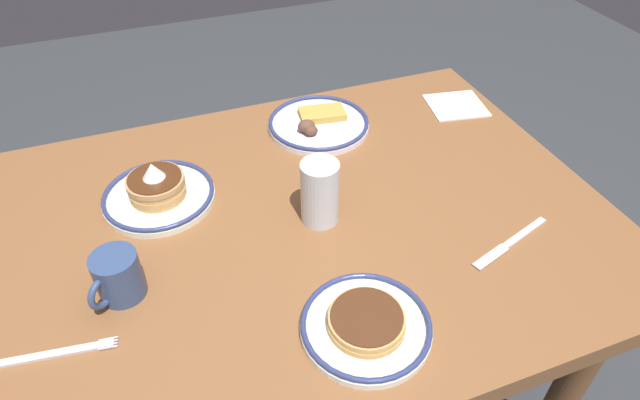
{
  "coord_description": "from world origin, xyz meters",
  "views": [
    {
      "loc": [
        0.26,
        0.81,
        1.54
      ],
      "look_at": [
        -0.05,
        -0.01,
        0.78
      ],
      "focal_mm": 30.25,
      "sensor_mm": 36.0,
      "label": 1
    }
  ],
  "objects_px": {
    "coffee_mug": "(117,276)",
    "butter_knife": "(511,242)",
    "plate_far_companion": "(366,325)",
    "drinking_glass": "(320,195)",
    "fork_near": "(60,353)",
    "plate_center_pancakes": "(318,123)",
    "paper_napkin": "(456,105)",
    "plate_near_main": "(158,192)"
  },
  "relations": [
    {
      "from": "fork_near",
      "to": "butter_knife",
      "type": "bearing_deg",
      "value": 176.92
    },
    {
      "from": "plate_far_companion",
      "to": "coffee_mug",
      "type": "distance_m",
      "value": 0.45
    },
    {
      "from": "plate_far_companion",
      "to": "drinking_glass",
      "type": "height_order",
      "value": "drinking_glass"
    },
    {
      "from": "plate_far_companion",
      "to": "paper_napkin",
      "type": "height_order",
      "value": "plate_far_companion"
    },
    {
      "from": "plate_center_pancakes",
      "to": "paper_napkin",
      "type": "bearing_deg",
      "value": 175.4
    },
    {
      "from": "drinking_glass",
      "to": "fork_near",
      "type": "xyz_separation_m",
      "value": [
        0.52,
        0.16,
        -0.06
      ]
    },
    {
      "from": "plate_center_pancakes",
      "to": "plate_far_companion",
      "type": "bearing_deg",
      "value": 76.95
    },
    {
      "from": "drinking_glass",
      "to": "butter_knife",
      "type": "bearing_deg",
      "value": 148.5
    },
    {
      "from": "plate_far_companion",
      "to": "plate_center_pancakes",
      "type": "bearing_deg",
      "value": -103.05
    },
    {
      "from": "drinking_glass",
      "to": "butter_knife",
      "type": "xyz_separation_m",
      "value": [
        -0.34,
        0.21,
        -0.06
      ]
    },
    {
      "from": "drinking_glass",
      "to": "paper_napkin",
      "type": "bearing_deg",
      "value": -150.06
    },
    {
      "from": "coffee_mug",
      "to": "drinking_glass",
      "type": "distance_m",
      "value": 0.42
    },
    {
      "from": "plate_far_companion",
      "to": "fork_near",
      "type": "height_order",
      "value": "plate_far_companion"
    },
    {
      "from": "drinking_glass",
      "to": "paper_napkin",
      "type": "relative_size",
      "value": 0.95
    },
    {
      "from": "drinking_glass",
      "to": "paper_napkin",
      "type": "xyz_separation_m",
      "value": [
        -0.52,
        -0.3,
        -0.06
      ]
    },
    {
      "from": "coffee_mug",
      "to": "butter_knife",
      "type": "xyz_separation_m",
      "value": [
        -0.75,
        0.14,
        -0.05
      ]
    },
    {
      "from": "plate_center_pancakes",
      "to": "butter_knife",
      "type": "bearing_deg",
      "value": 112.19
    },
    {
      "from": "plate_near_main",
      "to": "coffee_mug",
      "type": "height_order",
      "value": "plate_near_main"
    },
    {
      "from": "plate_near_main",
      "to": "drinking_glass",
      "type": "height_order",
      "value": "drinking_glass"
    },
    {
      "from": "plate_center_pancakes",
      "to": "drinking_glass",
      "type": "bearing_deg",
      "value": 70.12
    },
    {
      "from": "plate_far_companion",
      "to": "plate_near_main",
      "type": "bearing_deg",
      "value": -58.96
    },
    {
      "from": "plate_near_main",
      "to": "plate_center_pancakes",
      "type": "height_order",
      "value": "plate_near_main"
    },
    {
      "from": "paper_napkin",
      "to": "drinking_glass",
      "type": "bearing_deg",
      "value": 29.94
    },
    {
      "from": "paper_napkin",
      "to": "plate_near_main",
      "type": "bearing_deg",
      "value": 8.09
    },
    {
      "from": "plate_near_main",
      "to": "plate_center_pancakes",
      "type": "xyz_separation_m",
      "value": [
        -0.43,
        -0.15,
        -0.01
      ]
    },
    {
      "from": "plate_far_companion",
      "to": "drinking_glass",
      "type": "relative_size",
      "value": 1.6
    },
    {
      "from": "coffee_mug",
      "to": "drinking_glass",
      "type": "bearing_deg",
      "value": -171.03
    },
    {
      "from": "plate_center_pancakes",
      "to": "fork_near",
      "type": "distance_m",
      "value": 0.81
    },
    {
      "from": "drinking_glass",
      "to": "butter_knife",
      "type": "distance_m",
      "value": 0.4
    },
    {
      "from": "plate_center_pancakes",
      "to": "plate_far_companion",
      "type": "height_order",
      "value": "plate_center_pancakes"
    },
    {
      "from": "plate_center_pancakes",
      "to": "coffee_mug",
      "type": "distance_m",
      "value": 0.66
    },
    {
      "from": "plate_far_companion",
      "to": "coffee_mug",
      "type": "xyz_separation_m",
      "value": [
        0.39,
        -0.23,
        0.03
      ]
    },
    {
      "from": "fork_near",
      "to": "drinking_glass",
      "type": "bearing_deg",
      "value": -162.92
    },
    {
      "from": "plate_near_main",
      "to": "plate_center_pancakes",
      "type": "relative_size",
      "value": 0.93
    },
    {
      "from": "plate_center_pancakes",
      "to": "drinking_glass",
      "type": "distance_m",
      "value": 0.35
    },
    {
      "from": "plate_center_pancakes",
      "to": "butter_knife",
      "type": "distance_m",
      "value": 0.58
    },
    {
      "from": "drinking_glass",
      "to": "fork_near",
      "type": "distance_m",
      "value": 0.55
    },
    {
      "from": "plate_far_companion",
      "to": "drinking_glass",
      "type": "bearing_deg",
      "value": -95.02
    },
    {
      "from": "drinking_glass",
      "to": "paper_napkin",
      "type": "distance_m",
      "value": 0.6
    },
    {
      "from": "coffee_mug",
      "to": "butter_knife",
      "type": "bearing_deg",
      "value": 169.29
    },
    {
      "from": "coffee_mug",
      "to": "drinking_glass",
      "type": "height_order",
      "value": "drinking_glass"
    },
    {
      "from": "plate_center_pancakes",
      "to": "butter_knife",
      "type": "xyz_separation_m",
      "value": [
        -0.22,
        0.54,
        -0.01
      ]
    }
  ]
}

